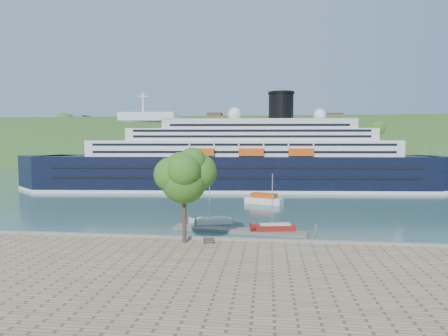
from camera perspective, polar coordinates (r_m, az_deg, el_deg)
ground at (r=46.64m, az=-0.45°, el=-11.99°), size 400.00×400.00×0.00m
far_hillside at (r=189.53m, az=5.04°, el=3.87°), size 400.00×50.00×24.00m
quay_coping at (r=46.14m, az=-0.48°, el=-10.69°), size 220.00×0.50×0.30m
cruise_ship at (r=98.45m, az=1.63°, el=4.10°), size 115.44×26.59×25.69m
park_bench at (r=44.46m, az=-2.31°, el=-10.90°), size 1.36×0.62×0.85m
promenade_tree at (r=43.98m, az=-6.10°, el=-3.62°), size 7.29×7.29×12.08m
floating_pontoon at (r=54.00m, az=2.21°, el=-9.51°), size 19.40×5.15×0.43m
sailboat_white_near at (r=56.52m, az=-1.75°, el=-4.82°), size 6.67×3.43×8.30m
sailboat_red at (r=52.93m, az=7.82°, el=-5.63°), size 6.40×2.76×8.01m
tender_launch at (r=77.88m, az=6.10°, el=-4.64°), size 8.23×5.31×2.15m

